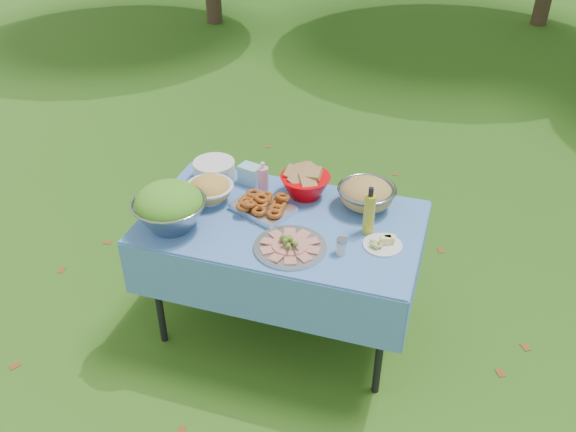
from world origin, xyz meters
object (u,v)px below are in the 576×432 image
object	(u,v)px
bread_bowl	(305,181)
pasta_bowl_steel	(367,194)
picnic_table	(282,276)
charcuterie_platter	(290,241)
plate_stack	(214,170)
oil_bottle	(369,210)
salad_bowl	(169,207)

from	to	relation	value
bread_bowl	pasta_bowl_steel	bearing A→B (deg)	-2.63
picnic_table	charcuterie_platter	distance (m)	0.49
plate_stack	bread_bowl	bearing A→B (deg)	-1.97
plate_stack	pasta_bowl_steel	world-z (taller)	pasta_bowl_steel
bread_bowl	plate_stack	bearing A→B (deg)	178.03
plate_stack	bread_bowl	xyz separation A→B (m)	(0.56, -0.02, 0.04)
plate_stack	bread_bowl	size ratio (longest dim) A/B	0.86
bread_bowl	oil_bottle	bearing A→B (deg)	-31.19
plate_stack	pasta_bowl_steel	distance (m)	0.91
pasta_bowl_steel	charcuterie_platter	xyz separation A→B (m)	(-0.28, -0.48, -0.04)
salad_bowl	bread_bowl	world-z (taller)	salad_bowl
plate_stack	oil_bottle	bearing A→B (deg)	-15.36
salad_bowl	oil_bottle	world-z (taller)	oil_bottle
salad_bowl	charcuterie_platter	xyz separation A→B (m)	(0.64, 0.01, -0.08)
plate_stack	picnic_table	bearing A→B (deg)	-30.20
charcuterie_platter	pasta_bowl_steel	bearing A→B (deg)	59.68
plate_stack	charcuterie_platter	size ratio (longest dim) A/B	0.67
picnic_table	plate_stack	xyz separation A→B (m)	(-0.51, 0.30, 0.44)
picnic_table	charcuterie_platter	bearing A→B (deg)	-62.64
bread_bowl	pasta_bowl_steel	distance (m)	0.35
bread_bowl	pasta_bowl_steel	world-z (taller)	bread_bowl
picnic_table	bread_bowl	world-z (taller)	bread_bowl
plate_stack	pasta_bowl_steel	size ratio (longest dim) A/B	0.78
pasta_bowl_steel	charcuterie_platter	world-z (taller)	pasta_bowl_steel
charcuterie_platter	oil_bottle	world-z (taller)	oil_bottle
salad_bowl	pasta_bowl_steel	bearing A→B (deg)	28.05
picnic_table	plate_stack	bearing A→B (deg)	149.80
salad_bowl	pasta_bowl_steel	world-z (taller)	salad_bowl
picnic_table	oil_bottle	distance (m)	0.68
salad_bowl	oil_bottle	xyz separation A→B (m)	(0.98, 0.26, 0.01)
pasta_bowl_steel	charcuterie_platter	bearing A→B (deg)	-120.32
salad_bowl	plate_stack	world-z (taller)	salad_bowl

